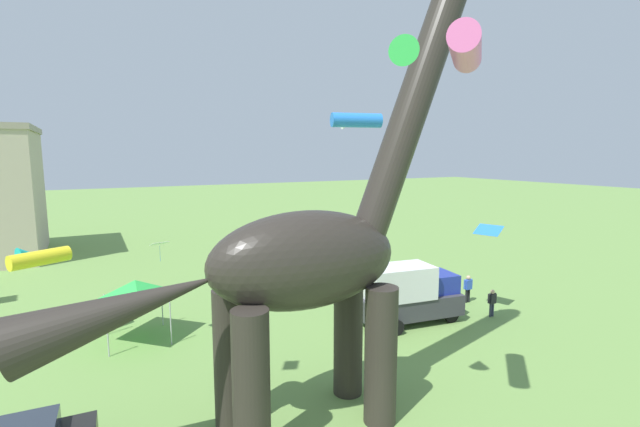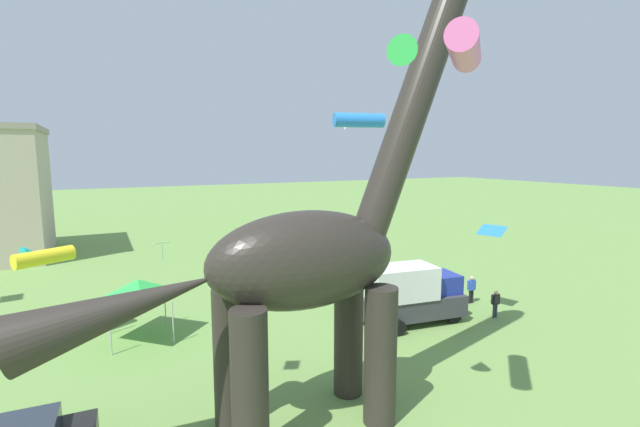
{
  "view_description": "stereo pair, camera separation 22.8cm",
  "coord_description": "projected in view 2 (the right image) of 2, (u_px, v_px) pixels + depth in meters",
  "views": [
    {
      "loc": [
        -6.94,
        -7.48,
        9.03
      ],
      "look_at": [
        0.04,
        5.76,
        6.98
      ],
      "focal_mm": 24.7,
      "sensor_mm": 36.0,
      "label": 1
    },
    {
      "loc": [
        -6.74,
        -7.59,
        9.03
      ],
      "look_at": [
        0.04,
        5.76,
        6.98
      ],
      "focal_mm": 24.7,
      "sensor_mm": 36.0,
      "label": 2
    }
  ],
  "objects": [
    {
      "name": "kite_mid_right",
      "position": [
        357.0,
        121.0,
        23.51
      ],
      "size": [
        2.81,
        2.6,
        0.8
      ],
      "color": "#287AE5"
    },
    {
      "name": "person_photographer",
      "position": [
        495.0,
        301.0,
        24.29
      ],
      "size": [
        0.58,
        0.26,
        1.55
      ],
      "rotation": [
        0.0,
        0.0,
        4.25
      ],
      "color": "#2D3347",
      "rests_on": "ground_plane"
    },
    {
      "name": "parked_box_truck",
      "position": [
        411.0,
        293.0,
        23.38
      ],
      "size": [
        5.83,
        2.83,
        3.2
      ],
      "rotation": [
        0.0,
        0.0,
        -0.13
      ],
      "color": "#38383D",
      "rests_on": "ground_plane"
    },
    {
      "name": "kite_far_left",
      "position": [
        41.0,
        256.0,
        20.4
      ],
      "size": [
        2.56,
        2.62,
        0.74
      ],
      "color": "yellow"
    },
    {
      "name": "kite_apex",
      "position": [
        162.0,
        243.0,
        20.4
      ],
      "size": [
        0.84,
        0.68,
        0.95
      ],
      "color": "white"
    },
    {
      "name": "dinosaur_sculpture",
      "position": [
        303.0,
        260.0,
        14.04
      ],
      "size": [
        14.97,
        3.17,
        15.65
      ],
      "rotation": [
        0.0,
        0.0,
        -0.09
      ],
      "color": "#2D2823",
      "rests_on": "ground_plane"
    },
    {
      "name": "kite_near_low",
      "position": [
        451.0,
        49.0,
        11.17
      ],
      "size": [
        2.8,
        2.84,
        0.8
      ],
      "color": "pink"
    },
    {
      "name": "kite_far_right",
      "position": [
        492.0,
        230.0,
        24.04
      ],
      "size": [
        1.35,
        1.61,
        0.46
      ],
      "color": "#287AE5"
    },
    {
      "name": "person_vendor_side",
      "position": [
        471.0,
        287.0,
        26.63
      ],
      "size": [
        0.63,
        0.28,
        1.69
      ],
      "rotation": [
        0.0,
        0.0,
        3.13
      ],
      "color": "black",
      "rests_on": "ground_plane"
    },
    {
      "name": "festival_canopy_tent",
      "position": [
        138.0,
        288.0,
        21.32
      ],
      "size": [
        3.15,
        3.15,
        3.0
      ],
      "color": "#B2B2B7",
      "rests_on": "ground_plane"
    }
  ]
}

